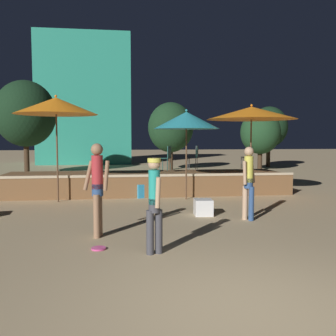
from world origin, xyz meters
name	(u,v)px	position (x,y,z in m)	size (l,w,h in m)	color
ground_plane	(250,312)	(0.00, 0.00, 0.00)	(120.00, 120.00, 0.00)	tan
wooden_deck	(146,183)	(-0.46, 9.57, 0.36)	(10.06, 2.61, 0.79)	brown
patio_umbrella_0	(56,106)	(-3.32, 7.90, 2.95)	(2.53, 2.53, 3.29)	brown
patio_umbrella_1	(251,113)	(2.99, 8.19, 2.81)	(2.99, 2.99, 3.11)	brown
patio_umbrella_2	(186,120)	(0.72, 7.87, 2.54)	(2.11, 2.11, 2.90)	brown
cube_seat_0	(203,207)	(0.69, 5.33, 0.21)	(0.48, 0.48, 0.41)	white
cube_seat_1	(142,191)	(-0.69, 8.49, 0.23)	(0.58, 0.58, 0.45)	#2D9EDB
person_0	(249,180)	(1.64, 4.63, 0.97)	(0.45, 0.39, 1.77)	#2D4C7F
person_1	(97,185)	(-1.88, 3.56, 1.05)	(0.55, 0.31, 1.88)	#997051
person_2	(154,201)	(-0.86, 2.30, 0.91)	(0.28, 0.44, 1.65)	#3F3F47
bistro_chair_0	(195,155)	(1.42, 9.90, 1.33)	(0.40, 0.40, 0.90)	#47474C
bistro_chair_1	(248,155)	(3.58, 10.06, 1.33)	(0.47, 0.47, 0.90)	#2D3338
bistro_chair_2	(167,156)	(0.34, 9.70, 1.33)	(0.46, 0.46, 0.90)	#1E4C47
frisbee_disc	(99,248)	(-1.82, 2.68, 0.02)	(0.26, 0.26, 0.03)	#E54C99
background_tree_0	(171,128)	(1.83, 19.29, 2.64)	(2.83, 2.83, 4.20)	#3D2B1C
background_tree_1	(269,127)	(8.91, 20.86, 2.74)	(2.56, 2.56, 4.15)	#3D2B1C
background_tree_2	(25,114)	(-6.43, 17.38, 3.30)	(3.27, 3.27, 5.10)	#3D2B1C
background_tree_3	(260,132)	(7.18, 18.01, 2.33)	(2.42, 2.42, 3.67)	#3D2B1C
distant_building	(85,100)	(-3.95, 25.90, 4.91)	(7.01, 3.34, 9.82)	teal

